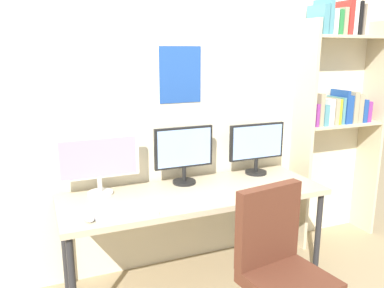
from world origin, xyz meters
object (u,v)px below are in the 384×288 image
Objects in this scene: desk at (195,199)px; computer_mouse at (90,218)px; bookshelf at (338,97)px; monitor_center at (184,152)px; keyboard_left at (126,214)px; monitor_right at (257,145)px; monitor_left at (99,161)px; office_chair at (281,288)px; keyboard_right at (277,191)px.

desk is 20.15× the size of computer_mouse.
bookshelf is 1.52m from monitor_center.
keyboard_left is (-0.56, -0.23, 0.06)m from desk.
bookshelf is at bearing 8.85° from desk.
keyboard_left is at bearing -159.88° from monitor_right.
monitor_left reaches higher than desk.
monitor_left reaches higher than office_chair.
desk is 4.14× the size of monitor_center.
office_chair is 1.71× the size of monitor_left.
monitor_center is 0.94× the size of monitor_right.
bookshelf is 2.15m from monitor_left.
office_chair is 2.12× the size of monitor_center.
computer_mouse is at bearing -163.27° from monitor_right.
keyboard_left is at bearing -78.87° from monitor_left.
bookshelf is at bearing 0.48° from monitor_left.
keyboard_left is (-0.76, 0.59, 0.35)m from office_chair.
bookshelf is 2.19× the size of office_chair.
desk is 5.99× the size of keyboard_right.
monitor_left is 1.79× the size of keyboard_right.
bookshelf is at bearing 12.72° from keyboard_left.
monitor_right is (0.65, 0.21, 0.30)m from desk.
bookshelf reaches higher than keyboard_right.
monitor_center is at bearing -0.00° from monitor_left.
office_chair is 0.78m from keyboard_right.
keyboard_left is (-0.56, -0.44, -0.24)m from monitor_center.
computer_mouse is (-1.34, 0.01, 0.01)m from keyboard_right.
monitor_right is 1.31m from keyboard_left.
keyboard_left is at bearing -3.23° from computer_mouse.
desk is 0.61m from keyboard_left.
monitor_right is (-0.83, -0.02, -0.36)m from bookshelf.
office_chair is 2.57× the size of keyboard_left.
monitor_center is 0.65m from monitor_right.
monitor_center is at bearing 90.00° from desk.
monitor_left is 0.51m from keyboard_left.
bookshelf is 22.58× the size of computer_mouse.
office_chair is at bearing -140.52° from bookshelf.
monitor_right is at bearing -178.76° from bookshelf.
keyboard_left and keyboard_right have the same top height.
monitor_left is at bearing 129.32° from office_chair.
bookshelf is 2.38m from computer_mouse.
desk is 1.95× the size of office_chair.
keyboard_left is at bearing 180.00° from keyboard_right.
computer_mouse is at bearing -151.22° from monitor_center.
bookshelf reaches higher than monitor_left.
monitor_right is at bearing 16.73° from computer_mouse.
desk is 3.91× the size of monitor_right.
monitor_center is 0.75m from keyboard_left.
office_chair is at bearing -76.31° from desk.
bookshelf is (1.48, 0.23, 0.66)m from desk.
computer_mouse reaches higher than keyboard_left.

